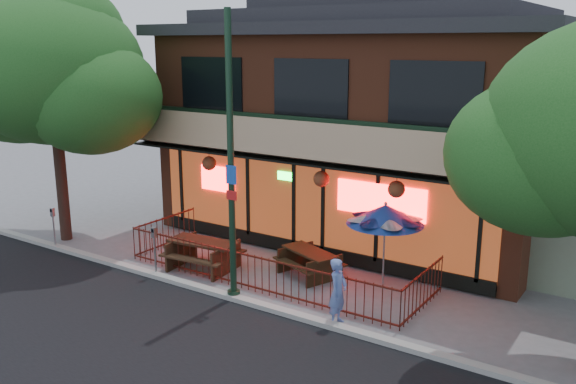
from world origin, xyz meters
name	(u,v)px	position (x,y,z in m)	size (l,w,h in m)	color
ground	(244,292)	(0.00, 0.00, 0.00)	(80.00, 80.00, 0.00)	gray
curb	(231,297)	(0.00, -0.50, 0.06)	(80.00, 0.25, 0.12)	#999993
restaurant_building	(371,107)	(0.00, 7.11, 4.13)	(12.96, 9.49, 8.05)	brown
patio_fence	(255,264)	(0.00, 0.50, 0.63)	(8.44, 2.62, 1.00)	#4B1710
street_light	(231,175)	(0.00, -0.40, 3.15)	(0.43, 0.32, 7.00)	#15301F
street_tree_left	(54,61)	(-7.46, 0.39, 5.67)	(5.60, 5.60, 8.05)	#34211A
picnic_table_left	(203,251)	(-1.96, 0.70, 0.55)	(2.11, 1.70, 0.84)	#392314
picnic_table_right	(310,259)	(0.80, 1.93, 0.48)	(2.05, 1.82, 0.73)	#312111
patio_umbrella	(385,214)	(2.77, 2.40, 1.95)	(2.00, 2.00, 2.28)	gray
pedestrian	(338,292)	(2.86, -0.22, 0.78)	(0.57, 0.37, 1.55)	#5E76BD
parking_meter_near	(154,243)	(-2.72, -0.40, 0.94)	(0.13, 0.11, 1.38)	gray
parking_meter_far	(53,221)	(-7.00, -0.48, 0.88)	(0.13, 0.11, 1.30)	#9B9DA4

